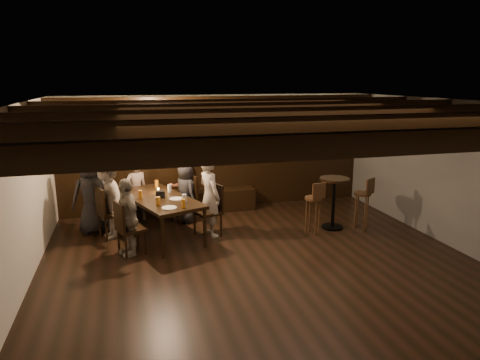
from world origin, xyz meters
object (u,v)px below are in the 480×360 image
object	(u,v)px
chair_left_near	(111,222)
chair_left_far	(131,238)
person_right_far	(210,197)
bar_stool_left	(313,215)
person_right_near	(186,192)
bar_stool_right	(362,210)
person_left_far	(127,217)
chair_right_near	(185,208)
person_bench_left	(91,195)
chair_right_far	(209,220)
person_bench_centre	(136,191)
person_left_near	(108,198)
person_bench_right	(182,186)
dining_table	(159,200)
high_top_table	(334,195)

from	to	relation	value
chair_left_near	chair_left_far	distance (m)	0.90
person_right_far	bar_stool_left	size ratio (longest dim) A/B	1.46
person_right_near	person_right_far	xyz separation A→B (m)	(0.31, -0.85, 0.12)
person_right_far	bar_stool_right	size ratio (longest dim) A/B	1.46
person_left_far	bar_stool_right	size ratio (longest dim) A/B	1.27
chair_right_near	person_bench_left	world-z (taller)	person_bench_left
chair_right_far	person_left_far	world-z (taller)	person_left_far
person_left_far	chair_left_near	bearing A→B (deg)	178.05
chair_left_far	person_bench_centre	bearing A→B (deg)	154.41
bar_stool_right	person_bench_centre	bearing A→B (deg)	129.70
chair_right_near	person_left_near	size ratio (longest dim) A/B	0.64
person_bench_left	chair_left_far	bearing A→B (deg)	97.67
person_bench_left	person_left_near	world-z (taller)	person_left_near
person_bench_right	person_right_far	size ratio (longest dim) A/B	0.85
chair_left_far	person_right_far	size ratio (longest dim) A/B	0.61
dining_table	person_left_far	xyz separation A→B (m)	(-0.55, -0.68, -0.04)
person_bench_centre	person_right_near	distance (m)	0.96
chair_left_far	chair_right_far	bearing A→B (deg)	90.00
person_bench_left	person_bench_centre	distance (m)	0.92
dining_table	person_left_far	bearing A→B (deg)	-149.04
person_bench_left	person_right_near	xyz separation A→B (m)	(1.70, 0.14, -0.11)
dining_table	person_bench_centre	bearing A→B (deg)	90.00
chair_left_near	high_top_table	bearing A→B (deg)	61.72
bar_stool_left	dining_table	bearing A→B (deg)	154.33
high_top_table	chair_right_far	bearing A→B (deg)	174.45
dining_table	person_right_far	bearing A→B (deg)	-30.96
person_bench_centre	person_right_far	world-z (taller)	person_right_far
person_bench_centre	high_top_table	world-z (taller)	person_bench_centre
person_bench_left	person_bench_centre	size ratio (longest dim) A/B	1.15
person_bench_right	person_left_near	xyz separation A→B (m)	(-1.40, -0.99, 0.12)
person_bench_centre	chair_right_near	bearing A→B (deg)	140.16
chair_right_far	dining_table	bearing A→B (deg)	57.97
chair_left_far	chair_right_far	xyz separation A→B (m)	(1.35, 0.49, 0.02)
chair_right_near	person_bench_centre	world-z (taller)	person_bench_centre
person_bench_left	person_left_near	size ratio (longest dim) A/B	0.97
high_top_table	bar_stool_left	world-z (taller)	bar_stool_left
chair_left_far	person_bench_right	world-z (taller)	person_bench_right
chair_right_near	chair_right_far	size ratio (longest dim) A/B	0.99
person_right_near	person_right_far	world-z (taller)	person_right_far
chair_right_near	bar_stool_left	size ratio (longest dim) A/B	0.94
chair_left_near	chair_right_near	size ratio (longest dim) A/B	1.01
chair_right_far	bar_stool_right	distance (m)	2.83
person_right_near	bar_stool_left	distance (m)	2.46
bar_stool_right	person_left_near	bearing A→B (deg)	141.69
chair_left_far	person_bench_centre	world-z (taller)	person_bench_centre
person_left_near	bar_stool_right	xyz separation A→B (m)	(4.49, -0.72, -0.36)
chair_right_near	person_right_near	distance (m)	0.31
dining_table	person_bench_centre	size ratio (longest dim) A/B	1.73
person_bench_right	person_left_far	xyz separation A→B (m)	(-1.09, -1.83, 0.02)
chair_right_near	person_bench_centre	distance (m)	0.99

